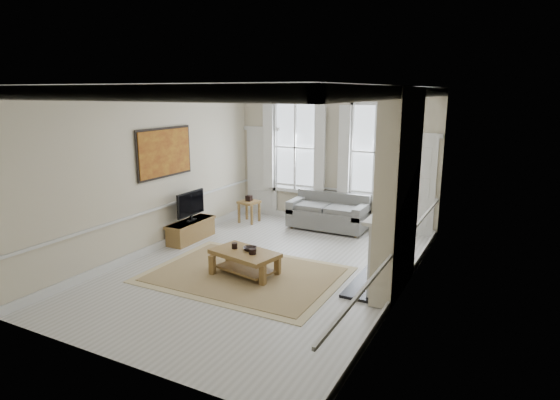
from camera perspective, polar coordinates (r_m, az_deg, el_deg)
The scene contains 23 objects.
floor at distance 9.05m, azimuth -1.96°, elevation -8.38°, with size 7.20×7.20×0.00m, color #B7B5AD.
ceiling at distance 8.42m, azimuth -2.14°, elevation 13.67°, with size 7.20×7.20×0.00m, color white.
back_wall at distance 11.80m, azimuth 6.60°, elevation 5.17°, with size 5.20×5.20×0.00m, color beige.
left_wall at distance 10.10m, azimuth -15.04°, elevation 3.46°, with size 7.20×7.20×0.00m, color beige.
right_wall at distance 7.67m, azimuth 15.14°, elevation 0.48°, with size 7.20×7.20×0.00m, color beige.
window_left at distance 12.14m, azimuth 1.88°, elevation 6.42°, with size 1.26×0.20×2.20m, color #B2BCC6, non-canonical shape.
window_right at distance 11.40m, azimuth 11.49°, elevation 5.73°, with size 1.26×0.20×2.20m, color #B2BCC6, non-canonical shape.
door_left at distance 12.72m, azimuth -2.20°, elevation 3.31°, with size 0.90×0.08×2.30m, color silver.
door_right at distance 11.30m, azimuth 16.21°, elevation 1.54°, with size 0.90×0.08×2.30m, color silver.
painting at distance 10.24m, azimuth -13.86°, elevation 5.64°, with size 0.05×1.66×1.06m, color #B67C1F.
chimney_breast at distance 7.89m, azimuth 14.22°, elevation 0.89°, with size 0.35×1.70×3.38m, color beige.
hearth at distance 8.50m, azimuth 10.75°, elevation -9.92°, with size 0.55×1.50×0.05m, color black.
fireplace at distance 8.20m, azimuth 12.30°, elevation -5.57°, with size 0.21×1.45×1.33m.
mirror at distance 7.88m, azimuth 12.84°, elevation 3.53°, with size 0.06×1.26×1.06m, color gold.
sofa at distance 11.58m, azimuth 5.99°, elevation -1.72°, with size 1.89×0.92×0.87m.
side_table at distance 12.07m, azimuth -3.79°, elevation -0.62°, with size 0.53×0.53×0.56m.
rug at distance 8.78m, azimuth -4.28°, elevation -9.03°, with size 3.50×2.60×0.02m, color #9A824F.
coffee_table at distance 8.65m, azimuth -4.32°, elevation -6.78°, with size 1.35×0.96×0.46m.
ceramic_pot_a at distance 8.77m, azimuth -5.56°, elevation -5.57°, with size 0.11×0.11×0.11m, color black.
ceramic_pot_b at distance 8.47m, azimuth -3.36°, elevation -6.28°, with size 0.13×0.13×0.10m, color black.
bowl at distance 8.67m, azimuth -3.70°, elevation -5.94°, with size 0.25×0.25×0.06m, color black.
tv_stand at distance 10.84m, azimuth -10.79°, elevation -3.67°, with size 0.41×1.28×0.46m, color brown.
tv at distance 10.66m, azimuth -10.83°, elevation -0.49°, with size 0.08×0.90×0.68m.
Camera 1 is at (4.15, -7.33, 3.32)m, focal length 30.00 mm.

